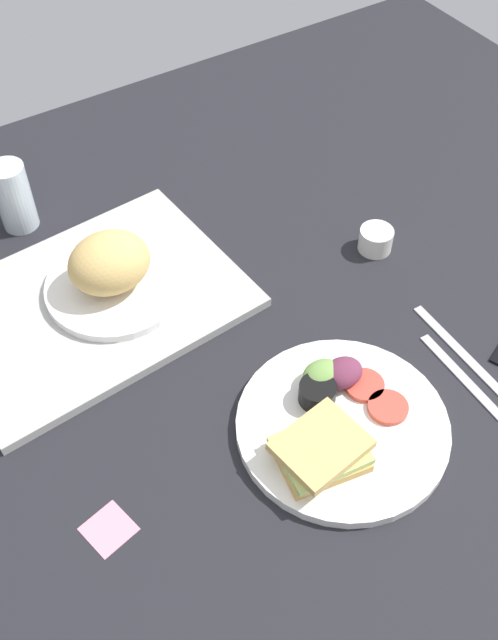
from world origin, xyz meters
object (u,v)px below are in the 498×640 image
serving_tray (92,303)px  sticky_note (109,529)px  bread_plate_near (111,271)px  drinking_glass (14,197)px  fork (461,375)px  knife (458,348)px  plate_with_salad (337,423)px  espresso_cup (376,240)px

serving_tray → sticky_note: bearing=-111.5°
bread_plate_near → drinking_glass: drinking_glass is taller
fork → serving_tray: bearing=46.0°
knife → sticky_note: knife is taller
bread_plate_near → sticky_note: bearing=-117.0°
fork → plate_with_salad: bearing=85.4°
fork → knife: 5.00cm
bread_plate_near → fork: size_ratio=1.29×
serving_tray → bread_plate_near: size_ratio=2.06×
serving_tray → fork: (39.43, -40.84, -0.55)cm
fork → sticky_note: (-53.21, 5.81, -0.19)cm
fork → drinking_glass: bearing=34.8°
fork → sticky_note: 53.52cm
drinking_glass → fork: drinking_glass is taller
serving_tray → plate_with_salad: bearing=-64.0°
serving_tray → sticky_note: (-13.78, -35.03, -0.74)cm
drinking_glass → sticky_note: (-11.38, -59.18, -6.04)cm
serving_tray → plate_with_salad: size_ratio=1.55×
plate_with_salad → bread_plate_near: bearing=110.8°
plate_with_salad → knife: 23.75cm
bread_plate_near → plate_with_salad: bearing=-69.2°
bread_plate_near → espresso_cup: bearing=-17.9°
espresso_cup → sticky_note: (-59.21, -21.82, -1.94)cm
plate_with_salad → knife: plate_with_salad is taller
bread_plate_near → knife: (38.31, -36.97, -5.30)cm
bread_plate_near → knife: bread_plate_near is taller
drinking_glass → knife: 75.92cm
serving_tray → plate_with_salad: (18.77, -38.43, 0.89)cm
serving_tray → fork: size_ratio=2.65×
knife → espresso_cup: bearing=-5.6°
knife → serving_tray: bearing=50.6°
drinking_glass → knife: (44.82, -60.99, -5.85)cm
knife → sticky_note: bearing=89.7°
bread_plate_near → espresso_cup: size_ratio=3.90×
drinking_glass → espresso_cup: (47.83, -37.36, -4.10)cm
drinking_glass → fork: size_ratio=0.72×
serving_tray → knife: (42.43, -36.84, -0.55)cm
serving_tray → plate_with_salad: plate_with_salad is taller
drinking_glass → fork: 77.51cm
bread_plate_near → sticky_note: bread_plate_near is taller
plate_with_salad → fork: bearing=-6.7°
knife → sticky_note: (-56.21, 1.81, -0.19)cm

